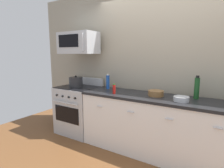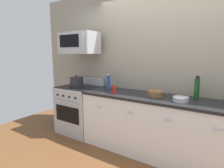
{
  "view_description": "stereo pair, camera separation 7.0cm",
  "coord_description": "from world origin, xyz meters",
  "px_view_note": "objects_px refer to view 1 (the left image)",
  "views": [
    {
      "loc": [
        0.83,
        -2.62,
        1.56
      ],
      "look_at": [
        -0.76,
        -0.05,
        1.05
      ],
      "focal_mm": 29.37,
      "sensor_mm": 36.0,
      "label": 1
    },
    {
      "loc": [
        0.89,
        -2.58,
        1.56
      ],
      "look_at": [
        -0.76,
        -0.05,
        1.05
      ],
      "focal_mm": 29.37,
      "sensor_mm": 36.0,
      "label": 2
    }
  ],
  "objects_px": {
    "microwave": "(78,43)",
    "bowl_wooden_salad": "(156,93)",
    "bottle_hot_sauce_red": "(114,89)",
    "bowl_steel_prep": "(181,99)",
    "range_oven": "(79,109)",
    "bottle_wine_green": "(197,88)",
    "bottle_soda_blue": "(108,82)",
    "stockpot": "(76,82)"
  },
  "relations": [
    {
      "from": "microwave",
      "to": "bowl_wooden_salad",
      "type": "bearing_deg",
      "value": -0.26
    },
    {
      "from": "bottle_hot_sauce_red",
      "to": "bowl_steel_prep",
      "type": "height_order",
      "value": "bottle_hot_sauce_red"
    },
    {
      "from": "range_oven",
      "to": "bowl_wooden_salad",
      "type": "bearing_deg",
      "value": 1.41
    },
    {
      "from": "bottle_wine_green",
      "to": "bottle_hot_sauce_red",
      "type": "xyz_separation_m",
      "value": [
        -1.16,
        -0.33,
        -0.08
      ]
    },
    {
      "from": "range_oven",
      "to": "bottle_hot_sauce_red",
      "type": "relative_size",
      "value": 6.68
    },
    {
      "from": "bowl_wooden_salad",
      "to": "bowl_steel_prep",
      "type": "xyz_separation_m",
      "value": [
        0.39,
        -0.12,
        -0.01
      ]
    },
    {
      "from": "bottle_hot_sauce_red",
      "to": "bowl_wooden_salad",
      "type": "height_order",
      "value": "bottle_hot_sauce_red"
    },
    {
      "from": "microwave",
      "to": "bottle_hot_sauce_red",
      "type": "bearing_deg",
      "value": -13.09
    },
    {
      "from": "range_oven",
      "to": "bottle_wine_green",
      "type": "distance_m",
      "value": 2.18
    },
    {
      "from": "microwave",
      "to": "bottle_wine_green",
      "type": "bearing_deg",
      "value": 3.27
    },
    {
      "from": "bottle_hot_sauce_red",
      "to": "bottle_soda_blue",
      "type": "bearing_deg",
      "value": 135.92
    },
    {
      "from": "bowl_steel_prep",
      "to": "range_oven",
      "type": "bearing_deg",
      "value": 177.43
    },
    {
      "from": "bottle_soda_blue",
      "to": "bowl_wooden_salad",
      "type": "relative_size",
      "value": 1.17
    },
    {
      "from": "bottle_hot_sauce_red",
      "to": "bowl_wooden_salad",
      "type": "relative_size",
      "value": 0.69
    },
    {
      "from": "bottle_soda_blue",
      "to": "bottle_hot_sauce_red",
      "type": "bearing_deg",
      "value": -44.08
    },
    {
      "from": "microwave",
      "to": "bottle_soda_blue",
      "type": "relative_size",
      "value": 2.75
    },
    {
      "from": "range_oven",
      "to": "bowl_steel_prep",
      "type": "height_order",
      "value": "range_oven"
    },
    {
      "from": "bottle_soda_blue",
      "to": "bottle_hot_sauce_red",
      "type": "distance_m",
      "value": 0.45
    },
    {
      "from": "microwave",
      "to": "bowl_steel_prep",
      "type": "relative_size",
      "value": 3.63
    },
    {
      "from": "range_oven",
      "to": "bottle_hot_sauce_red",
      "type": "height_order",
      "value": "bottle_hot_sauce_red"
    },
    {
      "from": "bowl_wooden_salad",
      "to": "bowl_steel_prep",
      "type": "distance_m",
      "value": 0.41
    },
    {
      "from": "bottle_wine_green",
      "to": "bottle_hot_sauce_red",
      "type": "relative_size",
      "value": 2.07
    },
    {
      "from": "bottle_wine_green",
      "to": "bottle_soda_blue",
      "type": "bearing_deg",
      "value": -179.08
    },
    {
      "from": "bottle_soda_blue",
      "to": "bowl_wooden_salad",
      "type": "height_order",
      "value": "bottle_soda_blue"
    },
    {
      "from": "microwave",
      "to": "bottle_wine_green",
      "type": "distance_m",
      "value": 2.19
    },
    {
      "from": "bowl_wooden_salad",
      "to": "stockpot",
      "type": "relative_size",
      "value": 0.9
    },
    {
      "from": "bottle_soda_blue",
      "to": "stockpot",
      "type": "distance_m",
      "value": 0.63
    },
    {
      "from": "bottle_soda_blue",
      "to": "bottle_hot_sauce_red",
      "type": "relative_size",
      "value": 1.69
    },
    {
      "from": "bowl_wooden_salad",
      "to": "stockpot",
      "type": "xyz_separation_m",
      "value": [
        -1.54,
        -0.09,
        0.05
      ]
    },
    {
      "from": "bottle_hot_sauce_red",
      "to": "bottle_wine_green",
      "type": "bearing_deg",
      "value": 16.0
    },
    {
      "from": "range_oven",
      "to": "bowl_steel_prep",
      "type": "bearing_deg",
      "value": -2.57
    },
    {
      "from": "microwave",
      "to": "stockpot",
      "type": "relative_size",
      "value": 2.89
    },
    {
      "from": "range_oven",
      "to": "stockpot",
      "type": "relative_size",
      "value": 4.15
    },
    {
      "from": "stockpot",
      "to": "bowl_wooden_salad",
      "type": "bearing_deg",
      "value": 3.39
    },
    {
      "from": "range_oven",
      "to": "bowl_steel_prep",
      "type": "xyz_separation_m",
      "value": [
        1.93,
        -0.09,
        0.49
      ]
    },
    {
      "from": "bottle_hot_sauce_red",
      "to": "bowl_steel_prep",
      "type": "distance_m",
      "value": 1.01
    },
    {
      "from": "range_oven",
      "to": "bottle_wine_green",
      "type": "xyz_separation_m",
      "value": [
        2.08,
        0.16,
        0.61
      ]
    },
    {
      "from": "microwave",
      "to": "stockpot",
      "type": "bearing_deg",
      "value": -90.13
    },
    {
      "from": "microwave",
      "to": "bottle_hot_sauce_red",
      "type": "relative_size",
      "value": 4.65
    },
    {
      "from": "range_oven",
      "to": "microwave",
      "type": "xyz_separation_m",
      "value": [
        0.0,
        0.04,
        1.28
      ]
    },
    {
      "from": "bottle_wine_green",
      "to": "bowl_steel_prep",
      "type": "xyz_separation_m",
      "value": [
        -0.15,
        -0.25,
        -0.12
      ]
    },
    {
      "from": "bottle_wine_green",
      "to": "stockpot",
      "type": "height_order",
      "value": "bottle_wine_green"
    }
  ]
}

